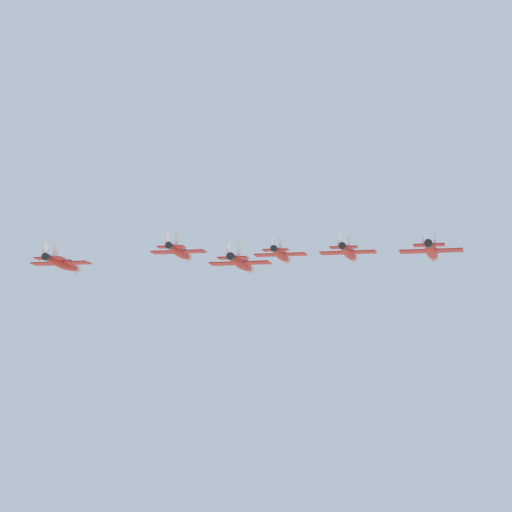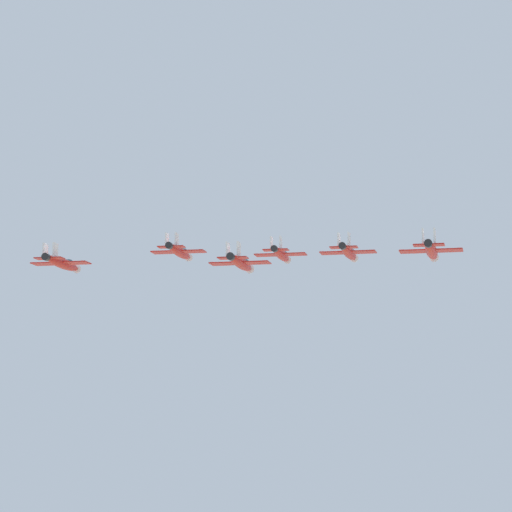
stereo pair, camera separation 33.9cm
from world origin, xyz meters
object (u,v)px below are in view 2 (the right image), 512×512
object	(u,v)px
jet_right_outer	(431,250)
jet_right_wingman	(349,252)
jet_left_wingman	(180,252)
jet_left_outer	(62,263)
jet_lead	(281,254)
jet_slot_rear	(241,263)

from	to	relation	value
jet_right_outer	jet_right_wingman	bearing A→B (deg)	40.75
jet_left_wingman	jet_left_outer	world-z (taller)	jet_left_wingman
jet_right_wingman	jet_left_outer	world-z (taller)	jet_right_wingman
jet_right_wingman	jet_lead	bearing A→B (deg)	41.47
jet_left_outer	jet_left_wingman	bearing A→B (deg)	-39.85
jet_lead	jet_left_wingman	bearing A→B (deg)	139.28
jet_lead	jet_right_outer	xyz separation A→B (m)	(36.17, -32.04, -6.06)
jet_right_wingman	jet_slot_rear	size ratio (longest dim) A/B	1.00
jet_left_wingman	jet_slot_rear	size ratio (longest dim) A/B	0.99
jet_lead	jet_slot_rear	world-z (taller)	jet_lead
jet_left_outer	jet_right_outer	world-z (taller)	jet_right_outer
jet_right_wingman	jet_slot_rear	distance (m)	24.51
jet_lead	jet_right_wingman	size ratio (longest dim) A/B	1.02
jet_right_outer	jet_lead	bearing A→B (deg)	40.75
jet_right_wingman	jet_right_outer	world-z (taller)	jet_right_wingman
jet_right_wingman	jet_right_outer	xyz separation A→B (m)	(18.08, -16.02, -3.12)
jet_right_outer	jet_slot_rear	size ratio (longest dim) A/B	1.01
jet_lead	jet_right_outer	size ratio (longest dim) A/B	1.01
jet_lead	jet_left_wingman	world-z (taller)	jet_lead
jet_lead	jet_right_wingman	bearing A→B (deg)	-139.99
jet_right_outer	jet_slot_rear	bearing A→B (deg)	90.38
jet_left_outer	jet_right_outer	size ratio (longest dim) A/B	0.99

